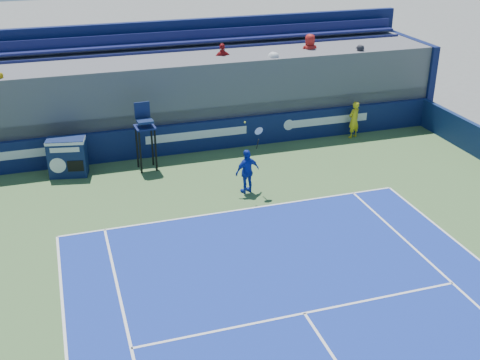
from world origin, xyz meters
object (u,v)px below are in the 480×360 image
object	(u,v)px
ball_person	(354,120)
match_clock	(67,156)
tennis_player	(247,171)
umpire_chair	(145,130)

from	to	relation	value
ball_person	match_clock	xyz separation A→B (m)	(-11.40, -0.36, -0.04)
tennis_player	umpire_chair	bearing A→B (deg)	134.10
match_clock	tennis_player	xyz separation A→B (m)	(5.63, -3.23, 0.04)
ball_person	tennis_player	distance (m)	6.80
tennis_player	match_clock	bearing A→B (deg)	150.14
umpire_chair	match_clock	bearing A→B (deg)	174.53
ball_person	tennis_player	world-z (taller)	tennis_player
umpire_chair	tennis_player	world-z (taller)	tennis_player
ball_person	match_clock	bearing A→B (deg)	-18.83
ball_person	tennis_player	size ratio (longest dim) A/B	0.60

